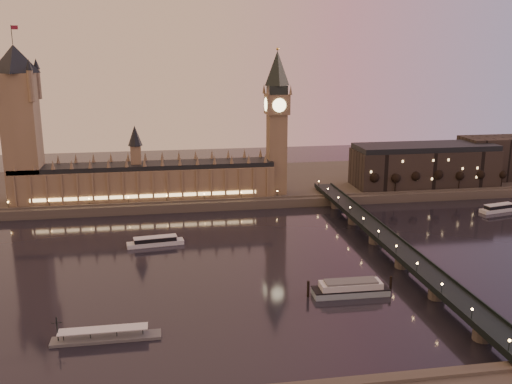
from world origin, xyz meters
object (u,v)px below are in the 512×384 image
Objects in this scene: cruise_boat_a at (155,241)px; moored_barge at (351,288)px; cruise_boat_b at (499,208)px; pontoon_pier at (106,337)px.

moored_barge is (88.59, -83.02, 0.87)m from cruise_boat_a.
moored_barge is at bearing -154.04° from cruise_boat_b.
cruise_boat_b is at bearing 0.80° from cruise_boat_a.
pontoon_pier reaches higher than cruise_boat_b.
cruise_boat_a is 121.41m from moored_barge.
cruise_boat_b is 288.07m from pontoon_pier.
pontoon_pier is (-18.49, -107.40, -1.06)m from cruise_boat_a.
moored_barge reaches higher than cruise_boat_b.
pontoon_pier reaches higher than cruise_boat_a.
cruise_boat_b reaches higher than cruise_boat_a.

